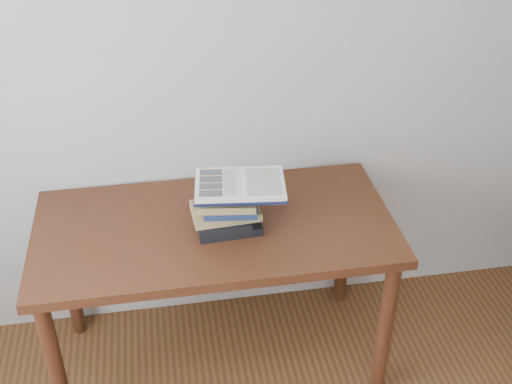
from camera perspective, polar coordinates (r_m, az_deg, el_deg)
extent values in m
cube|color=#BAB6B0|center=(2.55, -2.92, 12.54)|extent=(3.50, 0.04, 2.60)
cube|color=#442111|center=(2.49, -3.69, -3.21)|extent=(1.39, 0.69, 0.04)
cylinder|color=#442111|center=(2.56, -17.29, -15.01)|extent=(0.06, 0.06, 0.70)
cylinder|color=#442111|center=(2.65, 11.40, -11.90)|extent=(0.06, 0.06, 0.70)
cylinder|color=#442111|center=(2.97, -16.36, -6.81)|extent=(0.06, 0.06, 0.70)
cylinder|color=#442111|center=(3.05, 7.86, -4.42)|extent=(0.06, 0.06, 0.70)
cube|color=black|center=(2.45, -2.48, -2.85)|extent=(0.25, 0.18, 0.03)
cube|color=black|center=(2.41, -2.81, -2.64)|extent=(0.19, 0.14, 0.03)
cube|color=olive|center=(2.41, -2.72, -1.68)|extent=(0.26, 0.17, 0.03)
cube|color=#19204C|center=(2.38, -2.29, -1.33)|extent=(0.21, 0.16, 0.03)
cube|color=olive|center=(2.36, -2.65, -0.71)|extent=(0.23, 0.18, 0.03)
cube|color=black|center=(2.36, -2.78, 0.14)|extent=(0.24, 0.18, 0.03)
cube|color=black|center=(2.34, -1.43, 0.47)|extent=(0.36, 0.27, 0.01)
cube|color=beige|center=(2.33, -3.48, 0.66)|extent=(0.18, 0.24, 0.01)
cube|color=beige|center=(2.33, 0.60, 0.78)|extent=(0.18, 0.24, 0.01)
cylinder|color=beige|center=(2.33, -1.44, 0.69)|extent=(0.04, 0.22, 0.01)
cube|color=black|center=(2.39, -4.03, 1.76)|extent=(0.09, 0.05, 0.00)
cube|color=black|center=(2.35, -4.03, 1.15)|extent=(0.09, 0.05, 0.00)
cube|color=black|center=(2.31, -4.04, 0.52)|extent=(0.09, 0.05, 0.00)
cube|color=black|center=(2.27, -4.05, -0.13)|extent=(0.09, 0.05, 0.00)
cube|color=#BAB1A1|center=(2.33, -2.32, 0.87)|extent=(0.06, 0.18, 0.00)
cube|color=#BAB1A1|center=(2.33, 0.68, 0.96)|extent=(0.15, 0.20, 0.00)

